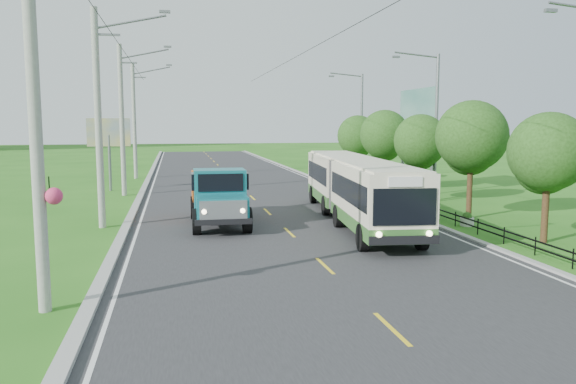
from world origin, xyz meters
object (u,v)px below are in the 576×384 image
object	(u,v)px
pole_mid	(122,119)
planter_far	(359,184)
streetlight_mid	(434,122)
billboard_right	(418,116)
streetlight_far	(360,123)
pole_far	(135,120)
planter_mid	(401,198)
tree_second	(547,156)
billboard_left	(109,137)
tree_fourth	(420,144)
bus	(356,185)
pole_nearest	(38,119)
tree_back	(358,138)
pole_near	(99,118)
tree_fifth	(384,137)
tree_third	(471,140)
dump_truck	(218,193)
planter_near	(467,220)

from	to	relation	value
pole_mid	planter_far	size ratio (longest dim) A/B	14.93
streetlight_mid	billboard_right	bearing A→B (deg)	74.56
streetlight_far	pole_far	bearing A→B (deg)	165.19
planter_mid	streetlight_mid	bearing A→B (deg)	0.00
streetlight_mid	planter_mid	bearing A→B (deg)	-180.00
tree_second	streetlight_far	world-z (taller)	streetlight_far
streetlight_mid	billboard_left	world-z (taller)	streetlight_mid
tree_fourth	bus	world-z (taller)	tree_fourth
tree_second	pole_nearest	bearing A→B (deg)	-164.14
pole_far	tree_back	distance (m)	19.43
tree_second	streetlight_far	distance (m)	25.91
tree_second	tree_back	bearing A→B (deg)	90.00
billboard_left	bus	xyz separation A→B (m)	(13.29, -15.80, -2.03)
pole_nearest	bus	size ratio (longest dim) A/B	0.63
pole_near	pole_mid	world-z (taller)	same
pole_nearest	tree_fifth	xyz separation A→B (m)	(18.10, 23.14, -1.08)
tree_fourth	streetlight_mid	xyz separation A→B (m)	(0.79, -0.14, 1.32)
tree_third	tree_fifth	xyz separation A→B (m)	(-0.00, 12.00, -0.13)
pole_nearest	streetlight_mid	world-z (taller)	pole_nearest
streetlight_mid	planter_mid	world-z (taller)	streetlight_mid
pole_far	bus	size ratio (longest dim) A/B	0.63
planter_far	dump_truck	bearing A→B (deg)	-130.76
pole_nearest	tree_second	world-z (taller)	pole_nearest
billboard_left	tree_fifth	bearing A→B (deg)	-11.28
tree_second	planter_mid	bearing A→B (deg)	96.05
tree_second	bus	distance (m)	8.74
tree_back	tree_third	bearing A→B (deg)	-90.00
pole_mid	tree_fifth	bearing A→B (deg)	-2.71
pole_nearest	tree_second	xyz separation A→B (m)	(18.10, 5.14, -1.42)
pole_nearest	planter_far	distance (m)	30.50
pole_mid	streetlight_mid	distance (m)	20.16
tree_fourth	tree_fifth	size ratio (longest dim) A/B	0.93
tree_second	billboard_right	xyz separation A→B (m)	(2.44, 17.86, 1.83)
pole_nearest	planter_near	size ratio (longest dim) A/B	14.93
billboard_left	planter_near	bearing A→B (deg)	-44.84
streetlight_far	planter_near	distance (m)	22.57
pole_near	streetlight_mid	distance (m)	19.56
pole_mid	billboard_left	bearing A→B (deg)	112.42
tree_third	bus	bearing A→B (deg)	179.45
planter_mid	pole_nearest	bearing A→B (deg)	-134.73
tree_back	planter_far	distance (m)	5.48
pole_near	billboard_left	distance (m)	15.10
pole_near	streetlight_mid	bearing A→B (deg)	14.81
planter_near	tree_fifth	bearing A→B (deg)	84.92
streetlight_mid	planter_near	world-z (taller)	streetlight_mid
planter_mid	tree_back	bearing A→B (deg)	84.09
planter_far	pole_near	bearing A→B (deg)	-142.37
planter_near	dump_truck	distance (m)	11.88
pole_nearest	tree_second	bearing A→B (deg)	15.86
tree_third	tree_fourth	xyz separation A→B (m)	(-0.00, 6.00, -0.40)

